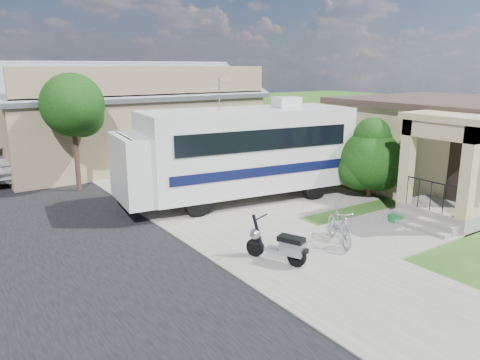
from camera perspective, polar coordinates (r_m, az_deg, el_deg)
ground at (r=13.58m, az=7.73°, el=-7.14°), size 120.00×120.00×0.00m
sidewalk_slab at (r=21.36m, az=-12.47°, el=0.47°), size 4.00×80.00×0.06m
driveway_slab at (r=17.80m, az=1.74°, el=-1.86°), size 7.00×6.00×0.05m
walk_slab at (r=15.05m, az=18.93°, el=-5.58°), size 4.00×3.00×0.05m
house at (r=20.73m, az=23.90°, el=4.15°), size 9.47×7.80×3.54m
warehouse at (r=25.04m, az=-13.97°, el=6.86°), size 12.50×8.40×5.04m
street_tree_a at (r=19.14m, az=-19.48°, el=8.28°), size 2.44×2.40×4.58m
street_tree_b at (r=28.90m, az=-24.72°, el=9.69°), size 2.44×2.40×4.73m
street_tree_c at (r=37.80m, az=-27.05°, el=9.68°), size 2.44×2.40×4.42m
motorhome at (r=16.79m, az=-0.09°, el=3.64°), size 8.75×3.67×4.35m
shrub at (r=17.94m, az=15.62°, el=2.73°), size 2.46×2.35×3.02m
scooter at (r=11.69m, az=4.89°, el=-7.97°), size 0.92×1.62×1.11m
bicycle at (r=13.12m, az=12.01°, el=-5.71°), size 1.14×1.74×1.02m
pickup_truck at (r=23.12m, az=-27.05°, el=2.22°), size 2.68×5.75×1.59m
garden_hose at (r=15.56m, az=18.37°, el=-4.60°), size 0.45×0.45×0.20m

